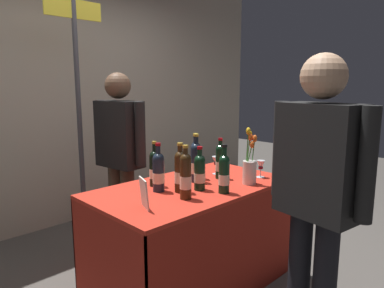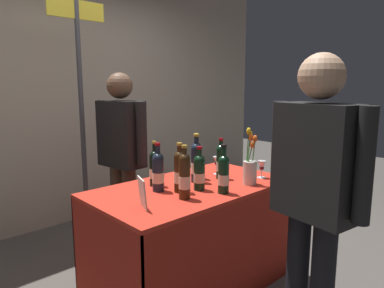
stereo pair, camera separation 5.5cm
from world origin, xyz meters
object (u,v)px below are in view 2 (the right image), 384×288
at_px(taster_foreground_right, 315,186).
at_px(vendor_presenter, 122,148).
at_px(featured_wine_bottle, 199,172).
at_px(display_bottle_0, 196,162).
at_px(wine_glass_mid, 262,166).
at_px(flower_vase, 250,167).
at_px(booth_signpost, 81,100).
at_px(wine_glass_near_vendor, 217,162).
at_px(tasting_table, 192,217).

bearing_deg(taster_foreground_right, vendor_presenter, 10.10).
xyz_separation_m(featured_wine_bottle, display_bottle_0, (0.12, 0.16, 0.02)).
height_order(wine_glass_mid, flower_vase, flower_vase).
distance_m(display_bottle_0, booth_signpost, 1.27).
height_order(vendor_presenter, taster_foreground_right, taster_foreground_right).
distance_m(vendor_presenter, booth_signpost, 0.59).
height_order(featured_wine_bottle, booth_signpost, booth_signpost).
relative_size(wine_glass_near_vendor, taster_foreground_right, 0.09).
height_order(featured_wine_bottle, display_bottle_0, display_bottle_0).
xyz_separation_m(tasting_table, flower_vase, (0.33, -0.26, 0.36)).
xyz_separation_m(featured_wine_bottle, flower_vase, (0.36, -0.15, -0.00)).
xyz_separation_m(vendor_presenter, booth_signpost, (-0.15, 0.40, 0.40)).
distance_m(flower_vase, taster_foreground_right, 0.76).
relative_size(featured_wine_bottle, taster_foreground_right, 0.18).
distance_m(display_bottle_0, vendor_presenter, 0.77).
bearing_deg(display_bottle_0, featured_wine_bottle, -128.13).
bearing_deg(vendor_presenter, wine_glass_mid, 23.31).
distance_m(wine_glass_near_vendor, wine_glass_mid, 0.35).
xyz_separation_m(tasting_table, featured_wine_bottle, (-0.03, -0.11, 0.36)).
bearing_deg(vendor_presenter, flower_vase, 12.96).
distance_m(tasting_table, display_bottle_0, 0.40).
height_order(display_bottle_0, wine_glass_mid, display_bottle_0).
bearing_deg(taster_foreground_right, tasting_table, 7.17).
height_order(wine_glass_mid, taster_foreground_right, taster_foreground_right).
xyz_separation_m(flower_vase, vendor_presenter, (-0.39, 1.06, 0.05)).
height_order(featured_wine_bottle, wine_glass_near_vendor, featured_wine_bottle).
xyz_separation_m(taster_foreground_right, booth_signpost, (-0.20, 2.14, 0.37)).
bearing_deg(booth_signpost, vendor_presenter, -69.02).
bearing_deg(tasting_table, featured_wine_bottle, -106.62).
bearing_deg(display_bottle_0, wine_glass_mid, -30.62).
bearing_deg(booth_signpost, display_bottle_0, -74.81).
bearing_deg(display_bottle_0, tasting_table, -150.67).
xyz_separation_m(tasting_table, taster_foreground_right, (-0.03, -0.93, 0.44)).
height_order(tasting_table, booth_signpost, booth_signpost).
distance_m(display_bottle_0, wine_glass_near_vendor, 0.28).
xyz_separation_m(display_bottle_0, wine_glass_near_vendor, (0.28, 0.04, -0.05)).
bearing_deg(wine_glass_near_vendor, flower_vase, -96.56).
relative_size(wine_glass_mid, vendor_presenter, 0.08).
height_order(tasting_table, vendor_presenter, vendor_presenter).
bearing_deg(vendor_presenter, tasting_table, -2.61).
relative_size(wine_glass_near_vendor, vendor_presenter, 0.09).
relative_size(featured_wine_bottle, wine_glass_near_vendor, 2.09).
height_order(wine_glass_mid, vendor_presenter, vendor_presenter).
bearing_deg(wine_glass_mid, vendor_presenter, 120.69).
relative_size(wine_glass_near_vendor, booth_signpost, 0.06).
distance_m(featured_wine_bottle, flower_vase, 0.39).
distance_m(wine_glass_mid, booth_signpost, 1.68).
height_order(wine_glass_near_vendor, flower_vase, flower_vase).
height_order(taster_foreground_right, booth_signpost, booth_signpost).
xyz_separation_m(wine_glass_near_vendor, booth_signpost, (-0.59, 1.11, 0.47)).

